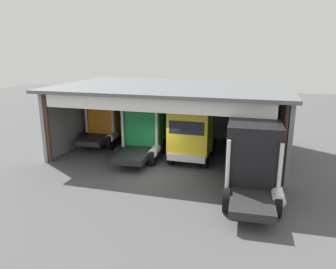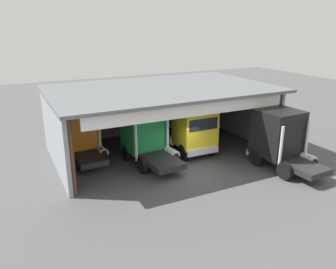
{
  "view_description": "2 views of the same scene",
  "coord_description": "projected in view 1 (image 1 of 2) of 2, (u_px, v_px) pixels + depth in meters",
  "views": [
    {
      "loc": [
        5.64,
        -16.76,
        7.09
      ],
      "look_at": [
        0.0,
        3.1,
        1.58
      ],
      "focal_mm": 34.46,
      "sensor_mm": 36.0,
      "label": 1
    },
    {
      "loc": [
        -9.85,
        -16.66,
        8.9
      ],
      "look_at": [
        0.0,
        3.1,
        1.58
      ],
      "focal_mm": 35.97,
      "sensor_mm": 36.0,
      "label": 2
    }
  ],
  "objects": [
    {
      "name": "truck_yellow_center_bay",
      "position": [
        191.0,
        135.0,
        20.47
      ],
      "size": [
        2.68,
        5.17,
        3.44
      ],
      "rotation": [
        0.0,
        0.0,
        3.12
      ],
      "color": "yellow",
      "rests_on": "ground"
    },
    {
      "name": "truck_orange_left_bay",
      "position": [
        105.0,
        118.0,
        24.68
      ],
      "size": [
        2.68,
        4.8,
        3.76
      ],
      "rotation": [
        0.0,
        0.0,
        0.05
      ],
      "color": "orange",
      "rests_on": "ground"
    },
    {
      "name": "truck_green_right_bay",
      "position": [
        144.0,
        132.0,
        21.64
      ],
      "size": [
        2.89,
        5.26,
        3.23
      ],
      "rotation": [
        0.0,
        0.0,
        0.06
      ],
      "color": "#197F3D",
      "rests_on": "ground"
    },
    {
      "name": "ground_plane",
      "position": [
        154.0,
        174.0,
        18.89
      ],
      "size": [
        80.0,
        80.0,
        0.0
      ],
      "primitive_type": "plane",
      "color": "#4C4C4F",
      "rests_on": "ground"
    },
    {
      "name": "truck_black_center_right_bay",
      "position": [
        253.0,
        160.0,
        15.34
      ],
      "size": [
        2.79,
        5.11,
        3.72
      ],
      "rotation": [
        0.0,
        0.0,
        0.04
      ],
      "color": "black",
      "rests_on": "ground"
    },
    {
      "name": "workshop_shed",
      "position": [
        176.0,
        103.0,
        22.86
      ],
      "size": [
        15.25,
        9.72,
        4.71
      ],
      "color": "gray",
      "rests_on": "ground"
    },
    {
      "name": "oil_drum",
      "position": [
        257.0,
        138.0,
        24.68
      ],
      "size": [
        0.58,
        0.58,
        0.92
      ],
      "primitive_type": "cylinder",
      "color": "#194CB2",
      "rests_on": "ground"
    },
    {
      "name": "tool_cart",
      "position": [
        264.0,
        138.0,
        24.45
      ],
      "size": [
        0.9,
        0.6,
        1.0
      ],
      "primitive_type": "cube",
      "color": "#1E59A5",
      "rests_on": "ground"
    }
  ]
}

